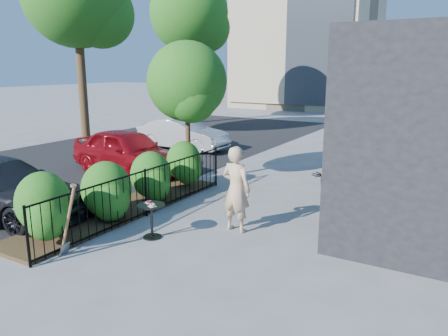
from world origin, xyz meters
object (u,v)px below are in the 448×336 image
Objects in this scene: cafe_table at (151,215)px; woman at (236,189)px; car_silver at (183,134)px; street_tree_far at (189,18)px; street_tree_near at (76,0)px; patio_tree at (188,87)px; car_red at (128,151)px; shovel at (68,224)px.

woman reaches higher than cafe_table.
cafe_table is at bearing -147.85° from car_silver.
cafe_table is (9.36, -14.88, -5.44)m from street_tree_far.
street_tree_near reaches higher than cafe_table.
woman is at bearing -28.29° from street_tree_near.
patio_tree is 1.04× the size of car_silver.
shovel is at bearing -138.50° from car_red.
street_tree_far is at bearing 33.83° from car_red.
shovel is at bearing -79.18° from patio_tree.
shovel is (8.68, -8.32, -5.30)m from street_tree_near.
street_tree_near is 2.02× the size of car_red.
patio_tree reaches higher than woman.
street_tree_near is 1.00× the size of street_tree_far.
shovel reaches higher than car_silver.
street_tree_near is at bearing 103.13° from car_silver.
street_tree_near reaches higher than patio_tree.
street_tree_near is at bearing 143.67° from cafe_table.
cafe_table is at bearing 47.70° from woman.
street_tree_near is at bearing 67.89° from car_red.
patio_tree reaches higher than car_red.
woman reaches higher than car_silver.
car_red is 4.22m from car_silver.
street_tree_far is at bearing -48.08° from woman.
car_red reaches higher than shovel.
street_tree_far is 11.32× the size of cafe_table.
woman reaches higher than shovel.
car_silver is at bearing -43.20° from woman.
car_red is at bearing 177.94° from patio_tree.
car_silver is at bearing -57.67° from street_tree_far.
woman is at bearing -137.28° from car_silver.
street_tree_far is 18.41m from cafe_table.
street_tree_far is at bearing 122.17° from cafe_table.
patio_tree is 13.95m from street_tree_far.
street_tree_near is at bearing 136.20° from shovel.
car_silver is at bearing 13.01° from street_tree_near.
patio_tree is 3.18m from car_red.
car_red is at bearing -168.05° from car_silver.
car_red reaches higher than cafe_table.
patio_tree is at bearing -55.49° from street_tree_far.
patio_tree is 8.92m from street_tree_near.
street_tree_near is 11.32× the size of cafe_table.
street_tree_far reaches higher than car_red.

